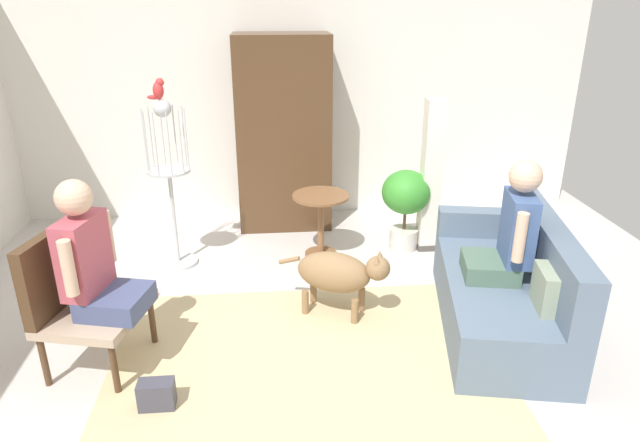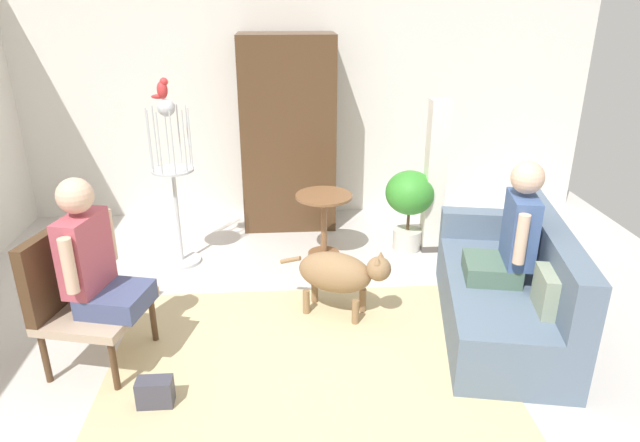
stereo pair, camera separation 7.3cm
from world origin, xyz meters
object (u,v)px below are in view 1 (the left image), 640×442
(parrot, at_px, (158,89))
(handbag, at_px, (157,395))
(column_lamp, at_px, (431,178))
(armoire_cabinet, at_px, (284,134))
(couch, at_px, (506,289))
(bird_cage_stand, at_px, (171,188))
(person_on_armchair, at_px, (92,260))
(person_on_couch, at_px, (511,231))
(armchair, at_px, (75,292))
(round_end_table, at_px, (321,215))
(dog, at_px, (338,273))
(potted_plant, at_px, (406,199))

(parrot, height_order, handbag, parrot)
(column_lamp, height_order, armoire_cabinet, armoire_cabinet)
(couch, xyz_separation_m, bird_cage_stand, (-2.65, 1.30, 0.45))
(couch, distance_m, person_on_armchair, 2.96)
(person_on_couch, bearing_deg, armchair, -176.81)
(round_end_table, relative_size, column_lamp, 0.42)
(parrot, distance_m, column_lamp, 2.61)
(armoire_cabinet, bearing_deg, armchair, -121.38)
(person_on_couch, relative_size, column_lamp, 0.60)
(couch, xyz_separation_m, person_on_armchair, (-2.91, -0.23, 0.49))
(armchair, bearing_deg, column_lamp, 29.63)
(parrot, relative_size, handbag, 0.81)
(column_lamp, bearing_deg, person_on_couch, -83.08)
(round_end_table, height_order, dog, round_end_table)
(column_lamp, bearing_deg, dog, -131.78)
(couch, distance_m, round_end_table, 1.87)
(couch, distance_m, bird_cage_stand, 2.99)
(dog, height_order, parrot, parrot)
(handbag, bearing_deg, column_lamp, 43.41)
(bird_cage_stand, bearing_deg, armoire_cabinet, 41.35)
(armchair, xyz_separation_m, dog, (1.82, 0.46, -0.18))
(person_on_couch, relative_size, dog, 1.06)
(parrot, bearing_deg, person_on_armchair, -99.04)
(couch, distance_m, dog, 1.28)
(couch, bearing_deg, armchair, -176.47)
(person_on_armchair, relative_size, dog, 1.07)
(person_on_armchair, distance_m, bird_cage_stand, 1.55)
(column_lamp, bearing_deg, bird_cage_stand, -176.76)
(person_on_armchair, xyz_separation_m, potted_plant, (2.47, 1.68, -0.27))
(armoire_cabinet, xyz_separation_m, handbag, (-0.89, -2.94, -0.92))
(person_on_couch, height_order, handbag, person_on_couch)
(armoire_cabinet, height_order, handbag, armoire_cabinet)
(round_end_table, bearing_deg, parrot, -177.67)
(round_end_table, xyz_separation_m, column_lamp, (1.07, 0.08, 0.32))
(armchair, height_order, dog, armchair)
(parrot, bearing_deg, person_on_couch, -26.62)
(armoire_cabinet, bearing_deg, bird_cage_stand, -138.65)
(couch, relative_size, person_on_couch, 2.06)
(couch, distance_m, person_on_couch, 0.49)
(bird_cage_stand, distance_m, column_lamp, 2.44)
(parrot, relative_size, armoire_cabinet, 0.09)
(person_on_armchair, xyz_separation_m, parrot, (0.24, 1.53, 0.84))
(armchair, bearing_deg, armoire_cabinet, 58.62)
(dog, relative_size, armoire_cabinet, 0.42)
(parrot, distance_m, potted_plant, 2.49)
(person_on_couch, distance_m, armoire_cabinet, 2.74)
(armchair, distance_m, column_lamp, 3.29)
(column_lamp, bearing_deg, armchair, -150.37)
(dog, relative_size, potted_plant, 1.04)
(dog, xyz_separation_m, armoire_cabinet, (-0.35, 1.95, 0.65))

